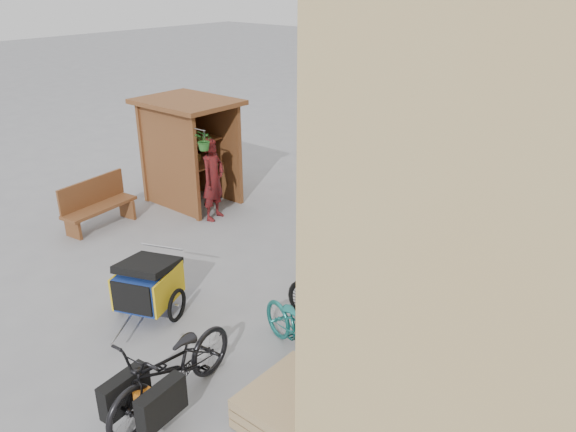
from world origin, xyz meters
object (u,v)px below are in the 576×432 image
Objects in this scene: child_trailer at (148,283)px; person_kiosk at (213,179)px; kiosk at (186,137)px; bike_2 at (376,270)px; bike_0 at (301,330)px; bike_7 at (457,218)px; bench at (97,203)px; bike_4 at (425,251)px; bike_3 at (385,265)px; shopping_carts at (527,191)px; bike_1 at (340,301)px; pallet_stack at (294,405)px; bike_5 at (427,238)px; bike_6 at (439,227)px; cargo_bike at (171,370)px.

person_kiosk is at bearing 98.93° from child_trailer.
kiosk is 5.65m from bike_2.
kiosk is 6.41m from bike_0.
bike_7 reaches higher than bike_0.
kiosk is at bearing 72.03° from bench.
person_kiosk is 4.71m from bike_4.
bike_7 is (0.12, 2.53, 0.04)m from bike_3.
shopping_carts is 0.81× the size of bike_1.
shopping_carts is at bearing 33.82° from kiosk.
bike_4 is at bearing -178.34° from bike_7.
bike_1 is 1.35m from bike_2.
bike_0 is (6.02, -0.73, -0.06)m from bench.
person_kiosk is 1.10× the size of bike_2.
person_kiosk is at bearing 68.16° from bike_3.
bike_7 is at bearing 96.01° from pallet_stack.
bike_2 is at bearing 27.54° from child_trailer.
bike_3 is at bearing -5.64° from kiosk.
shopping_carts is at bearing 2.04° from bike_2.
bike_7 reaches higher than bike_4.
bike_5 is (5.65, 0.73, -1.05)m from kiosk.
bike_6 is (2.42, 5.01, -0.11)m from child_trailer.
child_trailer is 3.82m from person_kiosk.
bike_4 is at bearing 15.26° from bench.
bike_0 is 1.06× the size of bike_6.
bike_3 is at bearing -106.50° from person_kiosk.
cargo_bike is 1.26× the size of bike_5.
bike_2 is (-0.80, 3.12, 0.22)m from pallet_stack.
bike_5 is (-0.13, 0.32, 0.09)m from bike_4.
bike_0 is at bearing -179.31° from bike_4.
pallet_stack is 5.89m from bike_7.
bike_1 is at bearing -178.60° from bike_4.
bike_1 is at bearing 108.41° from pallet_stack.
pallet_stack is at bearing -158.81° from bike_6.
bike_6 is at bearing 97.85° from pallet_stack.
pallet_stack is 0.66× the size of bike_1.
child_trailer is 0.97× the size of bike_0.
bike_5 reaches higher than bike_7.
bench is at bearing 136.23° from child_trailer.
bike_6 is (0.06, 2.21, 0.01)m from bike_2.
bench is 1.02× the size of bike_7.
cargo_bike is 1.27× the size of bike_6.
bike_3 reaches higher than pallet_stack.
pallet_stack is 0.72× the size of bench.
pallet_stack is at bearing -90.00° from shopping_carts.
bike_7 is (-0.12, 1.57, 0.08)m from bike_4.
kiosk is 6.14m from bike_1.
bench is 3.79m from child_trailer.
kiosk is at bearing 93.31° from bike_2.
bench is 7.35m from bike_7.
bike_4 is (0.80, 5.04, -0.12)m from cargo_bike.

